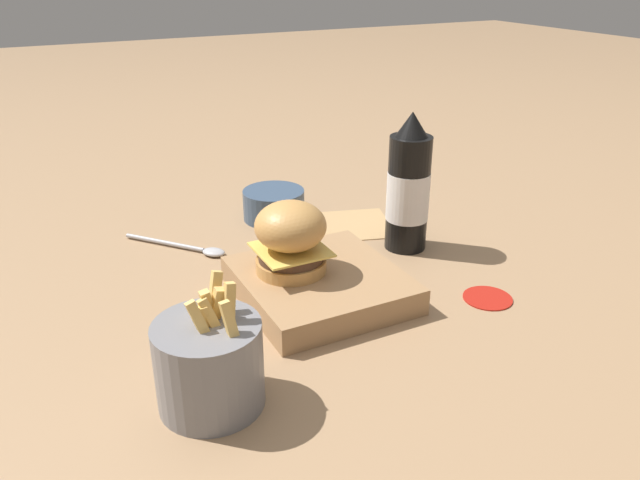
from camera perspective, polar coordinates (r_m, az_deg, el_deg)
name	(u,v)px	position (r m, az deg, el deg)	size (l,w,h in m)	color
ground_plane	(299,290)	(0.90, -1.91, -4.59)	(6.00, 6.00, 0.00)	#9E7A56
serving_board	(320,285)	(0.87, 0.00, -4.11)	(0.22, 0.21, 0.04)	#A37A51
burger	(291,237)	(0.85, -2.70, 0.27)	(0.10, 0.10, 0.10)	tan
ketchup_bottle	(408,189)	(1.00, 8.07, 4.61)	(0.07, 0.07, 0.22)	black
fries_basket	(210,363)	(0.67, -10.05, -11.02)	(0.11, 0.11, 0.14)	slate
side_bowl	(274,204)	(1.13, -4.25, 3.34)	(0.11, 0.11, 0.05)	#384C66
spoon	(193,248)	(1.03, -11.50, -0.73)	(0.15, 0.14, 0.01)	#B2B2B7
ketchup_puddle	(488,298)	(0.91, 15.08, -5.10)	(0.07, 0.07, 0.00)	#B21E14
parchment_square	(352,224)	(1.11, 2.96, 1.44)	(0.17, 0.17, 0.00)	tan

